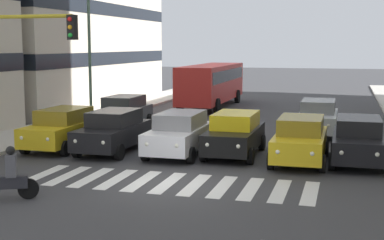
{
  "coord_description": "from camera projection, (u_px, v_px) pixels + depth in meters",
  "views": [
    {
      "loc": [
        -5.42,
        16.36,
        4.42
      ],
      "look_at": [
        0.7,
        -5.32,
        1.32
      ],
      "focal_mm": 51.23,
      "sensor_mm": 36.0,
      "label": 1
    }
  ],
  "objects": [
    {
      "name": "car_4",
      "position": [
        113.0,
        131.0,
        22.69
      ],
      "size": [
        2.02,
        4.44,
        1.72
      ],
      "color": "black",
      "rests_on": "ground_plane"
    },
    {
      "name": "car_row2_1",
      "position": [
        318.0,
        117.0,
        26.95
      ],
      "size": [
        2.02,
        4.44,
        1.72
      ],
      "color": "#B2B7BC",
      "rests_on": "ground_plane"
    },
    {
      "name": "car_1",
      "position": [
        300.0,
        139.0,
        20.61
      ],
      "size": [
        2.02,
        4.44,
        1.72
      ],
      "color": "gold",
      "rests_on": "ground_plane"
    },
    {
      "name": "street_lamp_right",
      "position": [
        99.0,
        42.0,
        30.31
      ],
      "size": [
        3.42,
        0.28,
        7.1
      ],
      "color": "#4C6B56",
      "rests_on": "sidewalk_right"
    },
    {
      "name": "car_row2_0",
      "position": [
        123.0,
        112.0,
        29.11
      ],
      "size": [
        2.02,
        4.44,
        1.72
      ],
      "color": "#474C51",
      "rests_on": "ground_plane"
    },
    {
      "name": "car_0",
      "position": [
        358.0,
        140.0,
        20.47
      ],
      "size": [
        2.02,
        4.44,
        1.72
      ],
      "color": "black",
      "rests_on": "ground_plane"
    },
    {
      "name": "ground_plane",
      "position": [
        168.0,
        183.0,
        17.66
      ],
      "size": [
        180.0,
        180.0,
        0.0
      ],
      "primitive_type": "plane",
      "color": "#38383A"
    },
    {
      "name": "car_2",
      "position": [
        235.0,
        134.0,
        21.93
      ],
      "size": [
        2.02,
        4.44,
        1.72
      ],
      "color": "black",
      "rests_on": "ground_plane"
    },
    {
      "name": "car_5",
      "position": [
        63.0,
        128.0,
        23.42
      ],
      "size": [
        2.02,
        4.44,
        1.72
      ],
      "color": "gold",
      "rests_on": "ground_plane"
    },
    {
      "name": "bus_behind_traffic",
      "position": [
        212.0,
        81.0,
        39.0
      ],
      "size": [
        2.78,
        10.5,
        3.0
      ],
      "color": "red",
      "rests_on": "ground_plane"
    },
    {
      "name": "motorcycle_with_rider",
      "position": [
        9.0,
        178.0,
        15.64
      ],
      "size": [
        1.57,
        0.84,
        1.57
      ],
      "color": "black",
      "rests_on": "ground_plane"
    },
    {
      "name": "crosswalk_markings",
      "position": [
        168.0,
        183.0,
        17.66
      ],
      "size": [
        9.45,
        2.8,
        0.01
      ],
      "color": "silver",
      "rests_on": "ground_plane"
    },
    {
      "name": "car_3",
      "position": [
        180.0,
        133.0,
        22.05
      ],
      "size": [
        2.02,
        4.44,
        1.72
      ],
      "color": "silver",
      "rests_on": "ground_plane"
    }
  ]
}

